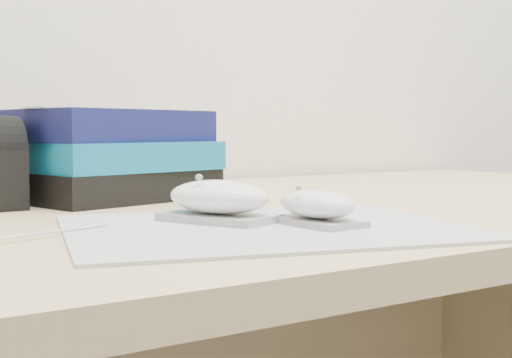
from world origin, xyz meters
TOP-DOWN VIEW (x-y plane):
  - mousepad at (-0.12, 1.37)m, footprint 0.44×0.38m
  - mouse_rear at (-0.14, 1.43)m, footprint 0.10×0.13m
  - mouse_front at (-0.07, 1.35)m, footprint 0.06×0.10m
  - usb_cable at (-0.34, 1.42)m, footprint 0.19×0.06m
  - book_stack at (-0.13, 1.73)m, footprint 0.29×0.25m

SIDE VIEW (x-z plane):
  - mousepad at x=-0.12m, z-range 0.73..0.73m
  - usb_cable at x=-0.34m, z-range 0.73..0.74m
  - mouse_front at x=-0.07m, z-range 0.73..0.77m
  - mouse_rear at x=-0.14m, z-range 0.73..0.78m
  - book_stack at x=-0.13m, z-range 0.73..0.85m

